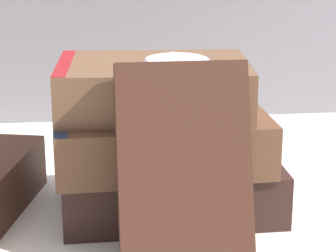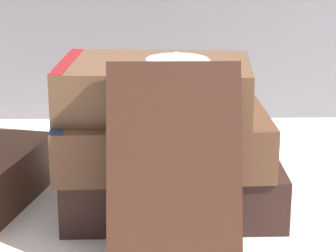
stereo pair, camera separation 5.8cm
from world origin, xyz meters
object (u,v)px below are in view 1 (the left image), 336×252
at_px(book_flat_bottom, 165,185).
at_px(book_leaning_front, 184,173).
at_px(book_flat_middle, 155,139).
at_px(book_flat_top, 148,88).
at_px(pocket_watch, 177,62).
at_px(reading_glasses, 122,167).

xyz_separation_m(book_flat_bottom, book_leaning_front, (0.00, -0.10, 0.05)).
distance_m(book_flat_middle, book_flat_top, 0.05).
bearing_deg(book_flat_top, pocket_watch, -26.13).
bearing_deg(book_flat_bottom, reading_glasses, 106.06).
relative_size(book_flat_bottom, reading_glasses, 2.00).
bearing_deg(pocket_watch, reading_glasses, 108.61).
bearing_deg(reading_glasses, book_flat_top, -60.36).
distance_m(book_flat_bottom, book_leaning_front, 0.11).
xyz_separation_m(book_flat_middle, pocket_watch, (0.02, -0.01, 0.07)).
distance_m(book_flat_bottom, reading_glasses, 0.12).
xyz_separation_m(book_leaning_front, pocket_watch, (0.00, 0.09, 0.07)).
xyz_separation_m(book_leaning_front, reading_glasses, (-0.04, 0.21, -0.07)).
xyz_separation_m(pocket_watch, reading_glasses, (-0.04, 0.13, -0.15)).
bearing_deg(book_flat_middle, reading_glasses, 99.53).
bearing_deg(reading_glasses, book_flat_middle, -58.09).
xyz_separation_m(book_flat_bottom, book_flat_top, (-0.02, -0.00, 0.10)).
distance_m(book_flat_top, reading_glasses, 0.17).
height_order(book_flat_middle, pocket_watch, pocket_watch).
height_order(book_leaning_front, reading_glasses, book_leaning_front).
bearing_deg(reading_glasses, book_flat_bottom, -52.83).
xyz_separation_m(book_flat_bottom, reading_glasses, (-0.03, 0.11, -0.02)).
bearing_deg(book_flat_top, reading_glasses, 103.26).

